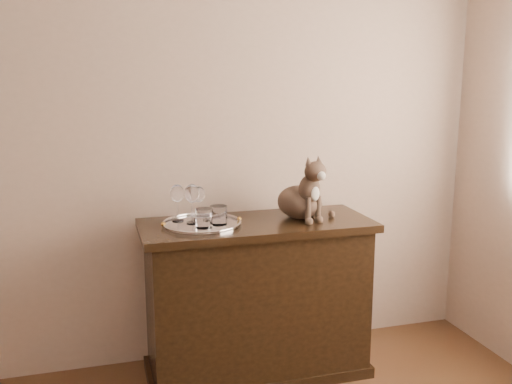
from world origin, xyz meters
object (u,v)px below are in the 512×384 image
sideboard (257,299)px  tumbler_a (219,215)px  tray (202,224)px  wine_glass_b (199,203)px  tumbler_b (204,218)px  cat (300,186)px  wine_glass_a (177,203)px  wine_glass_d (192,204)px

sideboard → tumbler_a: bearing=-171.8°
tray → tumbler_a: tumbler_a is taller
wine_glass_b → tumbler_b: wine_glass_b is taller
tumbler_a → cat: 0.47m
tray → wine_glass_b: size_ratio=2.29×
sideboard → cat: cat is taller
wine_glass_a → wine_glass_d: (0.07, -0.06, 0.00)m
tray → tumbler_a: 0.10m
tray → wine_glass_a: (-0.11, 0.09, 0.10)m
tumbler_b → cat: size_ratio=0.28×
tumbler_a → tumbler_b: bearing=-155.9°
wine_glass_d → tumbler_b: bearing=-70.1°
sideboard → cat: size_ratio=3.48×
tray → sideboard: bearing=-2.8°
wine_glass_a → cat: size_ratio=0.55×
wine_glass_d → tumbler_a: (0.12, -0.07, -0.05)m
tray → wine_glass_d: wine_glass_d is taller
wine_glass_d → wine_glass_a: bearing=136.1°
sideboard → wine_glass_d: 0.63m
tumbler_a → cat: (0.45, 0.05, 0.12)m
wine_glass_a → wine_glass_d: wine_glass_d is taller
wine_glass_a → wine_glass_d: size_ratio=0.95×
wine_glass_b → cat: cat is taller
tumbler_a → wine_glass_b: bearing=118.7°
tray → cat: size_ratio=1.16×
tumbler_b → cat: cat is taller
wine_glass_b → cat: bearing=-9.6°
wine_glass_d → tumbler_b: size_ratio=2.11×
tumbler_a → sideboard: bearing=8.2°
tumbler_a → wine_glass_a: bearing=144.8°
wine_glass_a → cat: (0.64, -0.08, 0.07)m
sideboard → tumbler_a: size_ratio=12.47×
tray → tumbler_a: size_ratio=4.16×
wine_glass_a → tumbler_b: 0.20m
sideboard → wine_glass_a: 0.67m
sideboard → tumbler_a: 0.52m
wine_glass_b → wine_glass_d: 0.08m
wine_glass_d → cat: bearing=-2.0°
wine_glass_b → tray: bearing=-91.2°
sideboard → wine_glass_b: wine_glass_b is taller
tumbler_b → sideboard: bearing=13.0°
sideboard → cat: bearing=4.4°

